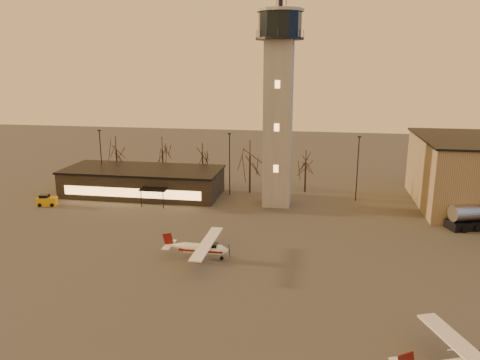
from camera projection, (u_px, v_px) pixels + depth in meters
The scene contains 8 objects.
ground at pixel (245, 299), 42.40m from camera, with size 220.00×220.00×0.00m, color #3D3A38.
control_tower at pixel (279, 96), 67.14m from camera, with size 6.80×6.80×32.60m.
terminal at pixel (143, 181), 76.06m from camera, with size 25.40×12.20×4.30m.
light_poles at pixel (281, 168), 70.66m from camera, with size 58.50×12.25×10.14m.
tree_row at pixel (203, 152), 80.65m from camera, with size 37.20×9.20×8.80m.
cessna_rear at pixel (204, 251), 51.06m from camera, with size 7.86×9.94×2.75m.
fuel_truck at pixel (480, 218), 60.61m from camera, with size 9.11×5.32×3.26m.
service_cart at pixel (47, 201), 70.37m from camera, with size 2.96×2.19×1.73m.
Camera 1 is at (6.00, -38.04, 20.80)m, focal length 35.00 mm.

